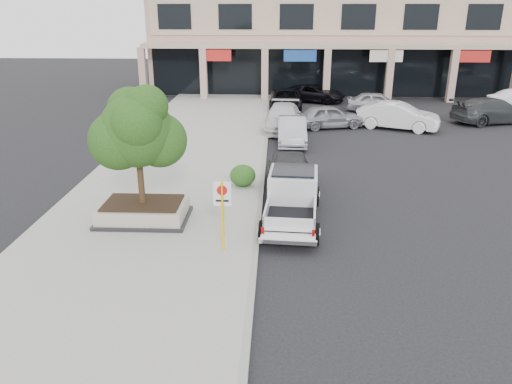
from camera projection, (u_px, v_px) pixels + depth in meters
ground at (304, 255)px, 15.78m from camera, size 120.00×120.00×0.00m
sidewalk at (171, 186)px, 21.58m from camera, size 8.00×52.00×0.15m
curb at (262, 187)px, 21.42m from camera, size 0.20×52.00×0.15m
strip_mall at (377, 36)px, 45.48m from camera, size 40.55×12.43×9.50m
planter at (144, 211)px, 17.93m from camera, size 3.20×2.20×0.68m
planter_tree at (142, 130)px, 17.03m from camera, size 2.90×2.55×4.00m
no_parking_sign at (223, 206)px, 15.30m from camera, size 0.55×0.09×2.30m
hedge at (243, 176)px, 21.20m from camera, size 1.10×0.99×0.93m
pickup_truck at (292, 200)px, 17.95m from camera, size 2.36×5.50×1.69m
curb_car_a at (290, 174)px, 20.79m from camera, size 2.04×4.78×1.61m
curb_car_b at (292, 131)px, 28.21m from camera, size 1.57×4.46×1.47m
curb_car_c at (283, 118)px, 31.29m from camera, size 2.57×5.50×1.55m
curb_car_d at (286, 99)px, 37.65m from camera, size 2.49×5.21×1.43m
lot_car_a at (329, 116)px, 31.76m from camera, size 4.68×2.82×1.49m
lot_car_b at (398, 116)px, 31.45m from camera, size 5.31×3.55×1.66m
lot_car_c at (494, 111)px, 33.07m from camera, size 6.12×3.85×1.65m
lot_car_d at (314, 93)px, 40.29m from camera, size 5.45×3.88×1.38m
lot_car_e at (377, 102)px, 36.43m from camera, size 4.50×2.30×1.47m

